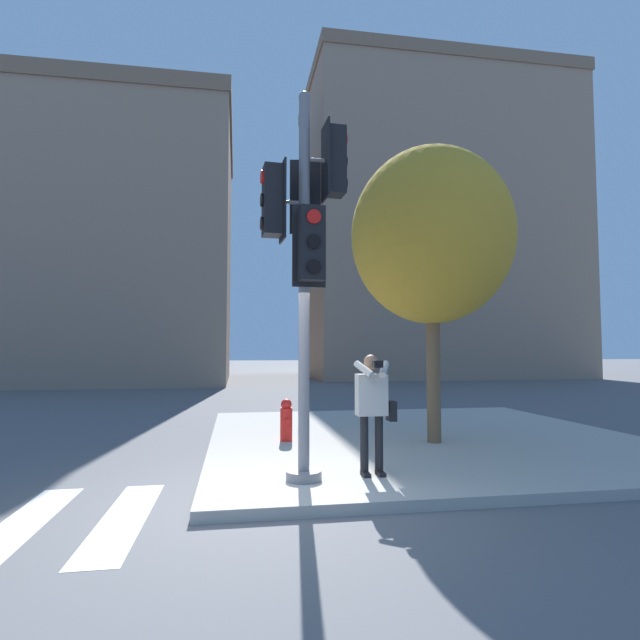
% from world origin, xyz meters
% --- Properties ---
extents(ground_plane, '(160.00, 160.00, 0.00)m').
position_xyz_m(ground_plane, '(0.00, 0.00, 0.00)').
color(ground_plane, '#5B5B5E').
extents(sidewalk_corner, '(8.00, 8.00, 0.14)m').
position_xyz_m(sidewalk_corner, '(3.50, 3.50, 0.07)').
color(sidewalk_corner, '#ADA89E').
rests_on(sidewalk_corner, ground_plane).
extents(traffic_signal_pole, '(1.14, 1.14, 5.03)m').
position_xyz_m(traffic_signal_pole, '(0.81, 0.52, 3.29)').
color(traffic_signal_pole, slate).
rests_on(traffic_signal_pole, sidewalk_corner).
extents(person_photographer, '(0.58, 0.54, 1.57)m').
position_xyz_m(person_photographer, '(1.73, 0.65, 1.07)').
color(person_photographer, black).
rests_on(person_photographer, sidewalk_corner).
extents(street_tree, '(2.91, 2.91, 5.31)m').
position_xyz_m(street_tree, '(3.42, 2.69, 3.83)').
color(street_tree, brown).
rests_on(street_tree, sidewalk_corner).
extents(fire_hydrant, '(0.22, 0.28, 0.75)m').
position_xyz_m(fire_hydrant, '(0.85, 3.27, 0.51)').
color(fire_hydrant, red).
rests_on(fire_hydrant, sidewalk_corner).
extents(building_left, '(16.32, 12.59, 15.02)m').
position_xyz_m(building_left, '(-8.57, 24.14, 7.52)').
color(building_left, gray).
rests_on(building_left, ground_plane).
extents(building_right, '(17.32, 11.05, 20.11)m').
position_xyz_m(building_right, '(13.26, 26.61, 10.07)').
color(building_right, gray).
rests_on(building_right, ground_plane).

